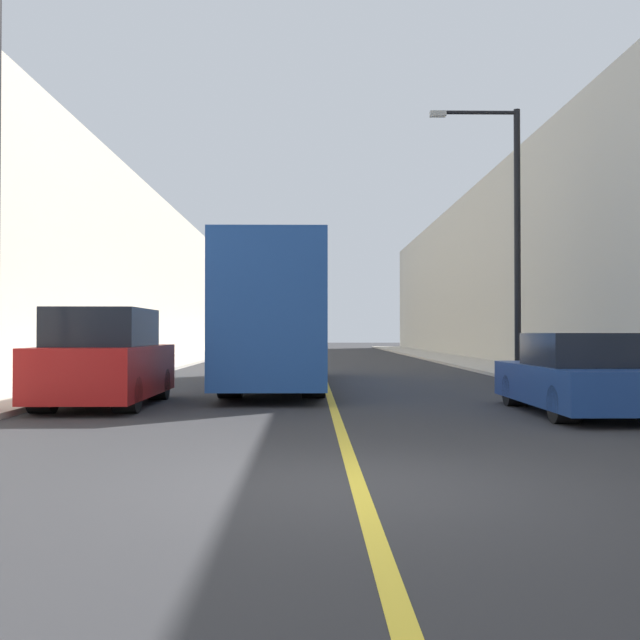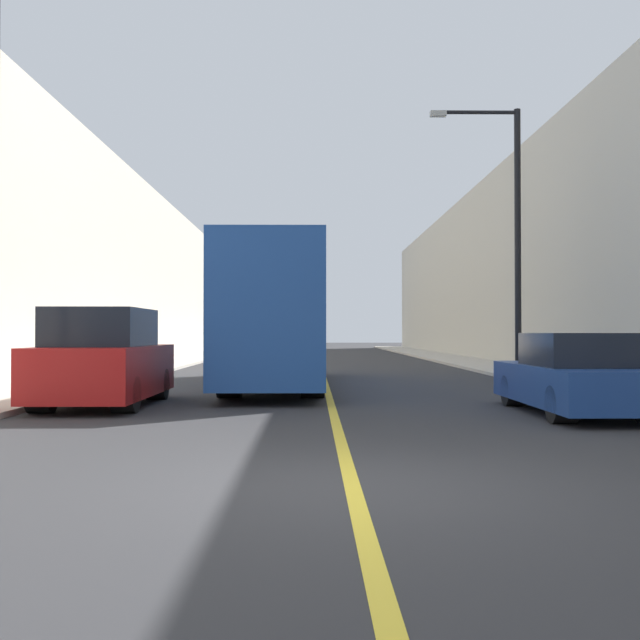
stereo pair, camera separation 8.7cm
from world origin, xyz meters
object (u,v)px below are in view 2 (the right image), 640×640
(street_lamp_right, at_px, (510,224))
(parked_suv_left, at_px, (104,361))
(street_lamp_left, at_px, (7,158))
(bus, at_px, (279,317))
(car_right_near, at_px, (577,377))

(street_lamp_right, bearing_deg, parked_suv_left, -142.20)
(street_lamp_left, bearing_deg, parked_suv_left, 58.52)
(parked_suv_left, distance_m, street_lamp_left, 4.28)
(parked_suv_left, height_order, street_lamp_right, street_lamp_right)
(parked_suv_left, bearing_deg, bus, 59.40)
(car_right_near, bearing_deg, parked_suv_left, 169.89)
(parked_suv_left, bearing_deg, street_lamp_left, -121.48)
(parked_suv_left, distance_m, car_right_near, 9.11)
(car_right_near, distance_m, street_lamp_right, 10.57)
(street_lamp_left, height_order, street_lamp_right, street_lamp_right)
(bus, height_order, parked_suv_left, bus)
(bus, bearing_deg, parked_suv_left, -120.60)
(street_lamp_left, bearing_deg, street_lamp_right, 40.80)
(car_right_near, xyz_separation_m, street_lamp_left, (-10.14, -0.32, 3.87))
(bus, height_order, street_lamp_left, street_lamp_left)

